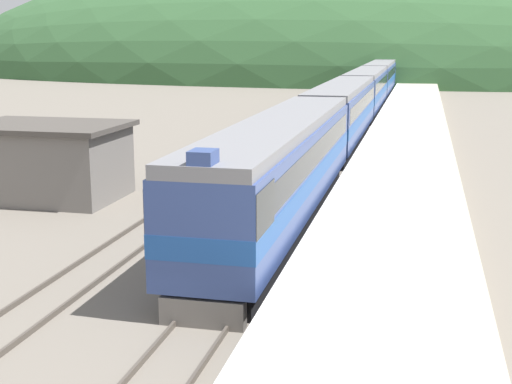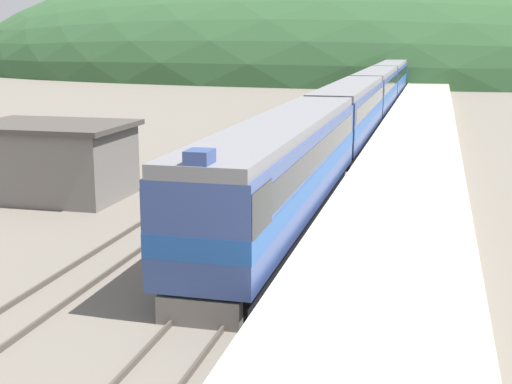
# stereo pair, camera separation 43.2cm
# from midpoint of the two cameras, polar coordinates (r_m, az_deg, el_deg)

# --- Properties ---
(track_main) EXTENTS (1.52, 180.00, 0.16)m
(track_main) POSITION_cam_midpoint_polar(r_m,az_deg,el_deg) (69.63, 8.51, 6.13)
(track_main) COLOR #4C443D
(track_main) RESTS_ON ground
(track_siding) EXTENTS (1.52, 180.00, 0.16)m
(track_siding) POSITION_cam_midpoint_polar(r_m,az_deg,el_deg) (70.19, 4.53, 6.27)
(track_siding) COLOR #4C443D
(track_siding) RESTS_ON ground
(platform) EXTENTS (5.50, 140.00, 1.03)m
(platform) POSITION_cam_midpoint_polar(r_m,az_deg,el_deg) (49.52, 11.79, 4.02)
(platform) COLOR #B2A893
(platform) RESTS_ON ground
(distant_hills) EXTENTS (191.81, 86.31, 48.69)m
(distant_hills) POSITION_cam_midpoint_polar(r_m,az_deg,el_deg) (145.87, 11.06, 9.19)
(distant_hills) COLOR #335B33
(distant_hills) RESTS_ON ground
(station_shed) EXTENTS (7.25, 5.27, 3.53)m
(station_shed) POSITION_cam_midpoint_polar(r_m,az_deg,el_deg) (34.70, -16.76, 2.40)
(station_shed) COLOR slate
(station_shed) RESTS_ON ground
(express_train_lead_car) EXTENTS (2.98, 21.58, 4.65)m
(express_train_lead_car) POSITION_cam_midpoint_polar(r_m,az_deg,el_deg) (28.11, 1.49, 1.86)
(express_train_lead_car) COLOR black
(express_train_lead_car) RESTS_ON ground
(carriage_second) EXTENTS (2.97, 20.25, 4.29)m
(carriage_second) POSITION_cam_midpoint_polar(r_m,az_deg,el_deg) (49.68, 6.66, 6.34)
(carriage_second) COLOR black
(carriage_second) RESTS_ON ground
(carriage_third) EXTENTS (2.97, 20.25, 4.29)m
(carriage_third) POSITION_cam_midpoint_polar(r_m,az_deg,el_deg) (70.64, 8.66, 8.04)
(carriage_third) COLOR black
(carriage_third) RESTS_ON ground
(carriage_fourth) EXTENTS (2.97, 20.25, 4.29)m
(carriage_fourth) POSITION_cam_midpoint_polar(r_m,az_deg,el_deg) (91.67, 9.74, 8.97)
(carriage_fourth) COLOR black
(carriage_fourth) RESTS_ON ground
(carriage_fifth) EXTENTS (2.97, 20.25, 4.29)m
(carriage_fifth) POSITION_cam_midpoint_polar(r_m,az_deg,el_deg) (112.74, 10.42, 9.54)
(carriage_fifth) COLOR black
(carriage_fifth) RESTS_ON ground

